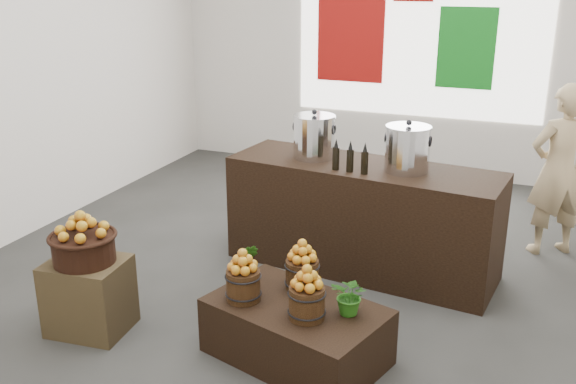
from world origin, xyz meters
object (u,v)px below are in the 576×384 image
at_px(display_table, 296,331).
at_px(counter, 362,217).
at_px(wicker_basket, 84,249).
at_px(shopper, 558,171).
at_px(stock_pot_left, 314,138).
at_px(crate, 89,296).
at_px(stock_pot_center, 407,150).

relative_size(display_table, counter, 0.50).
xyz_separation_m(wicker_basket, shopper, (3.25, 2.84, 0.16)).
bearing_deg(stock_pot_left, crate, -121.11).
bearing_deg(shopper, counter, 0.44).
height_order(counter, stock_pot_center, stock_pot_center).
distance_m(wicker_basket, display_table, 1.68).
bearing_deg(wicker_basket, shopper, 41.17).
height_order(display_table, counter, counter).
bearing_deg(crate, display_table, 7.86).
bearing_deg(wicker_basket, stock_pot_left, 58.89).
distance_m(counter, stock_pot_left, 0.84).
bearing_deg(wicker_basket, counter, 48.21).
height_order(crate, stock_pot_center, stock_pot_center).
xyz_separation_m(crate, counter, (1.63, 1.82, 0.21)).
height_order(counter, shopper, shopper).
bearing_deg(display_table, shopper, 74.63).
bearing_deg(wicker_basket, crate, 0.00).
bearing_deg(crate, counter, 48.21).
xyz_separation_m(counter, shopper, (1.62, 1.02, 0.33)).
height_order(wicker_basket, stock_pot_left, stock_pot_left).
relative_size(crate, stock_pot_left, 1.52).
relative_size(wicker_basket, stock_pot_center, 1.22).
xyz_separation_m(crate, shopper, (3.25, 2.84, 0.55)).
bearing_deg(crate, wicker_basket, 0.00).
relative_size(counter, stock_pot_left, 6.47).
height_order(crate, wicker_basket, wicker_basket).
relative_size(crate, stock_pot_center, 1.52).
xyz_separation_m(crate, stock_pot_left, (1.13, 1.88, 0.89)).
relative_size(counter, stock_pot_center, 6.47).
relative_size(stock_pot_center, shopper, 0.23).
xyz_separation_m(crate, display_table, (1.60, 0.22, -0.08)).
bearing_deg(shopper, stock_pot_left, -7.31).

